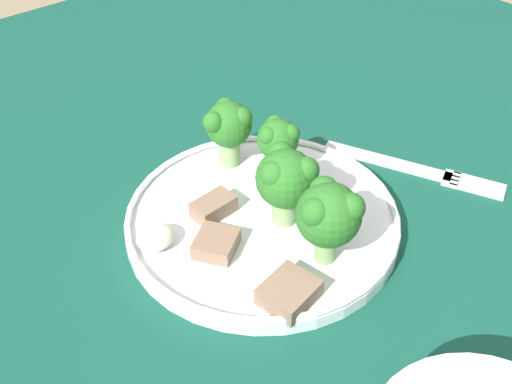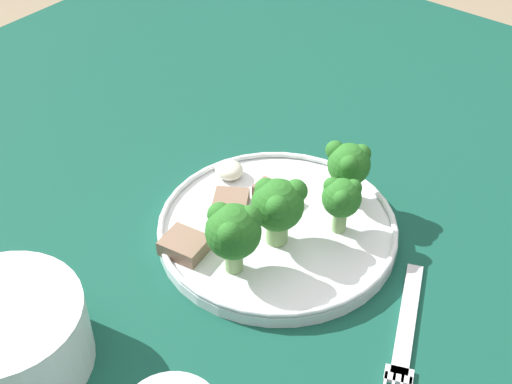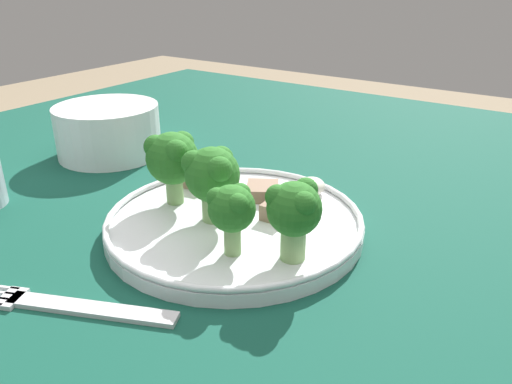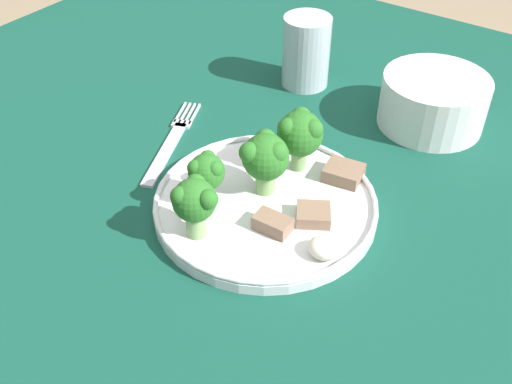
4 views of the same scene
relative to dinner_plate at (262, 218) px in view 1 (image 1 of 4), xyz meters
The scene contains 11 objects.
table 0.09m from the dinner_plate, behind, with size 1.24×1.18×0.71m.
dinner_plate is the anchor object (origin of this frame).
fork 0.17m from the dinner_plate, 167.54° to the left, with size 0.09×0.17×0.00m.
broccoli_floret_near_rim_left 0.09m from the dinner_plate, 92.62° to the left, with size 0.05×0.05×0.07m.
broccoli_floret_center_left 0.08m from the dinner_plate, 145.85° to the right, with size 0.04×0.04×0.06m.
broccoli_floret_back_left 0.05m from the dinner_plate, 127.23° to the left, with size 0.05×0.05×0.07m.
broccoli_floret_front_left 0.10m from the dinner_plate, 110.21° to the right, with size 0.05×0.04×0.07m.
meat_slice_front_slice 0.06m from the dinner_plate, ahead, with size 0.05×0.05×0.01m.
meat_slice_middle_slice 0.04m from the dinner_plate, 44.92° to the right, with size 0.04×0.02×0.02m.
meat_slice_rear_slice 0.10m from the dinner_plate, 60.26° to the left, with size 0.05×0.04×0.02m.
sauce_dollop 0.10m from the dinner_plate, 18.86° to the right, with size 0.03×0.03×0.02m.
Camera 1 is at (0.28, 0.29, 1.07)m, focal length 42.00 mm.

